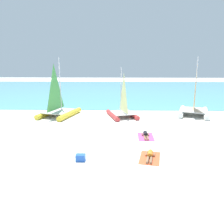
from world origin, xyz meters
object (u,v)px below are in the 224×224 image
at_px(sailboat_white, 194,107).
at_px(sunbather_right, 146,135).
at_px(towel_left, 150,158).
at_px(towel_right, 146,137).
at_px(sailboat_red, 122,110).
at_px(cooler_box, 81,158).
at_px(sunbather_left, 150,155).
at_px(sailboat_yellow, 58,108).

xyz_separation_m(sailboat_white, sunbather_right, (-5.73, -6.97, -0.74)).
xyz_separation_m(towel_left, towel_right, (0.21, 3.61, 0.00)).
height_order(sailboat_white, sailboat_red, sailboat_white).
bearing_deg(cooler_box, towel_right, 45.46).
distance_m(towel_left, sunbather_right, 3.69).
relative_size(sailboat_white, cooler_box, 11.71).
bearing_deg(sunbather_left, sailboat_red, 110.02).
relative_size(towel_right, sunbather_right, 1.22).
height_order(sunbather_left, cooler_box, cooler_box).
xyz_separation_m(sailboat_white, cooler_box, (-9.74, -11.11, -0.69)).
height_order(sunbather_left, sunbather_right, same).
xyz_separation_m(sunbather_right, cooler_box, (-4.01, -4.14, 0.05)).
bearing_deg(sailboat_white, cooler_box, -112.16).
relative_size(sailboat_white, sailboat_red, 1.21).
distance_m(towel_left, towel_right, 3.62).
height_order(sunbather_right, cooler_box, cooler_box).
distance_m(sailboat_yellow, cooler_box, 10.99).
bearing_deg(sailboat_yellow, towel_right, -23.43).
xyz_separation_m(sailboat_red, towel_left, (1.37, -9.60, -0.71)).
distance_m(towel_right, cooler_box, 5.72).
distance_m(sailboat_red, towel_right, 6.24).
relative_size(sailboat_red, towel_right, 2.54).
distance_m(sailboat_yellow, towel_right, 10.09).
bearing_deg(towel_left, sailboat_red, 98.14).
height_order(sailboat_white, towel_right, sailboat_white).
distance_m(sailboat_white, sailboat_red, 7.39).
relative_size(sailboat_yellow, towel_left, 3.04).
height_order(sailboat_red, sunbather_left, sailboat_red).
xyz_separation_m(sailboat_white, towel_right, (-5.73, -7.04, -0.87)).
relative_size(sailboat_red, sunbather_right, 3.09).
bearing_deg(sunbather_left, sailboat_white, 72.50).
xyz_separation_m(sailboat_white, sailboat_red, (-7.31, -1.05, -0.15)).
relative_size(sailboat_yellow, sailboat_red, 1.19).
bearing_deg(sailboat_white, towel_left, -100.08).
relative_size(sailboat_red, towel_left, 2.54).
xyz_separation_m(sailboat_white, sunbather_left, (-5.93, -10.59, -0.74)).
xyz_separation_m(sailboat_white, towel_left, (-5.94, -10.65, -0.87)).
relative_size(sailboat_white, sunbather_right, 3.74).
bearing_deg(sailboat_red, towel_right, -91.54).
bearing_deg(towel_right, sunbather_left, -93.17).
xyz_separation_m(sailboat_yellow, sunbather_left, (7.75, -9.71, -0.73)).
height_order(towel_left, sunbather_right, sunbather_right).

